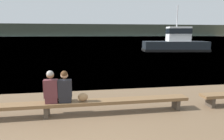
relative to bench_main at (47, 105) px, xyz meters
The scene contains 7 objects.
water_surface 122.54m from the bench_main, 89.76° to the left, with size 240.00×240.00×0.00m, color #5684A3.
far_shoreline 164.60m from the bench_main, 89.82° to the left, with size 600.00×12.00×9.77m, color #424738.
bench_main is the anchor object (origin of this frame).
person_left 0.51m from the bench_main, ahead, with size 0.39×0.43×0.95m.
person_right 0.72m from the bench_main, ahead, with size 0.39×0.43×0.93m.
shopping_bag 1.06m from the bench_main, ahead, with size 0.30×0.16×0.25m.
tugboat_red 24.22m from the bench_main, 55.17° to the left, with size 8.94×4.49×6.01m.
Camera 1 is at (0.50, -2.45, 2.39)m, focal length 32.00 mm.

